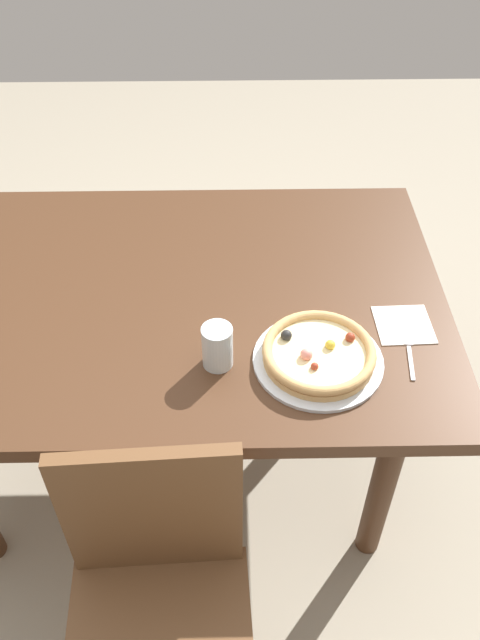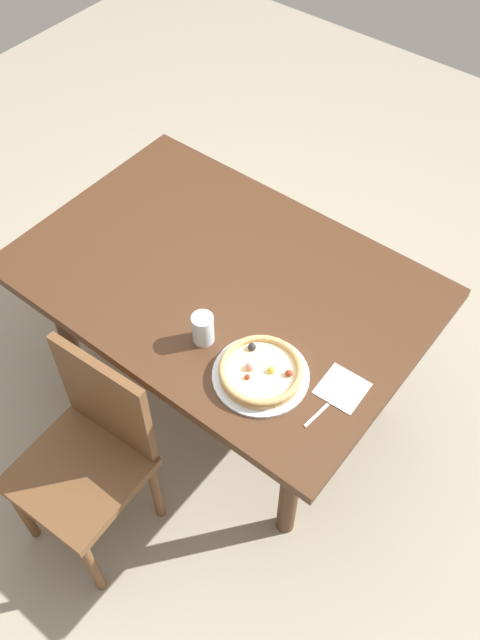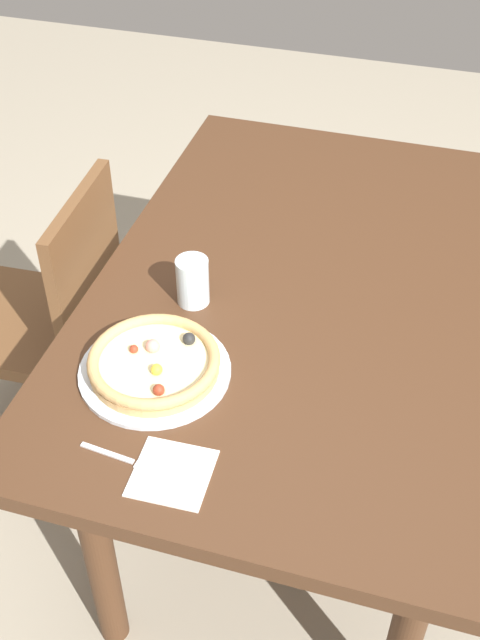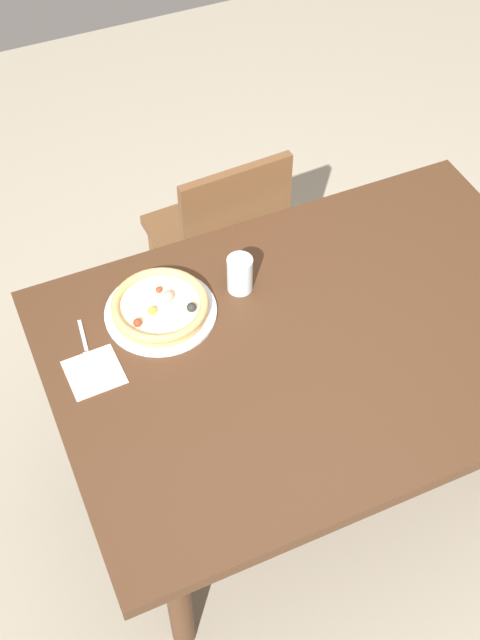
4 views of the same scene
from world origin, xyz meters
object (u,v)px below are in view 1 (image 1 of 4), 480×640
pizza (319,353)px  drinking_glass (217,346)px  fork (409,350)px  napkin (404,325)px  dining_table (173,317)px  chair_near (159,604)px  plate (318,360)px

pizza → drinking_glass: (-0.24, 0.00, 0.03)m
fork → napkin: 0.09m
dining_table → chair_near: (-0.00, -0.71, -0.18)m
chair_near → plate: size_ratio=2.78×
chair_near → napkin: size_ratio=6.19×
dining_table → drinking_glass: drinking_glass is taller
pizza → chair_near: bearing=-129.0°
dining_table → drinking_glass: 0.32m
chair_near → plate: chair_near is taller
dining_table → pizza: 0.46m
pizza → napkin: size_ratio=1.92×
chair_near → plate: 0.65m
napkin → plate: bearing=-152.2°
dining_table → fork: fork is taller
plate → napkin: plate is taller
napkin → pizza: bearing=-152.3°
chair_near → fork: size_ratio=5.23×
napkin → fork: bearing=-92.7°
fork → pizza: bearing=104.4°
pizza → drinking_glass: 0.24m
chair_near → plate: (0.37, 0.46, 0.27)m
dining_table → napkin: napkin is taller
pizza → fork: bearing=8.2°
pizza → fork: size_ratio=1.63×
plate → fork: size_ratio=1.88×
pizza → plate: bearing=-50.7°
drinking_glass → dining_table: bearing=117.0°
fork → drinking_glass: 0.47m
napkin → dining_table: bearing=167.5°
chair_near → napkin: (0.60, 0.58, 0.27)m
dining_table → drinking_glass: bearing=-63.0°
drinking_glass → chair_near: bearing=-106.1°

